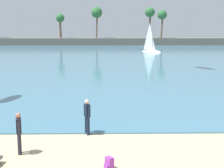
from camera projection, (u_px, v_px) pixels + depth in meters
name	position (u px, v px, depth m)	size (l,w,h in m)	color
sea	(101.00, 49.00, 71.54)	(220.00, 112.88, 0.06)	teal
palm_headland	(92.00, 36.00, 87.31)	(98.35, 6.00, 13.15)	#605B54
person_rigging_by_gear	(19.00, 132.00, 13.38)	(0.28, 0.53, 1.67)	#23232D
person_at_waterline	(87.00, 116.00, 15.78)	(0.32, 0.51, 1.67)	#141E33
backpack_spare	(109.00, 164.00, 12.05)	(0.37, 0.37, 0.44)	purple
sailboat_near_shore	(151.00, 49.00, 63.64)	(4.02, 4.39, 6.65)	white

